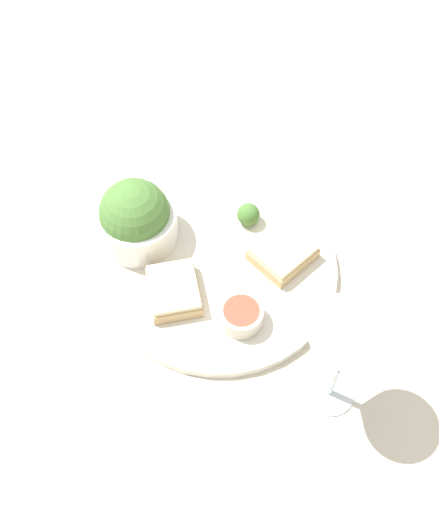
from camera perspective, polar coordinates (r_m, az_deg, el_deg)
The scene contains 8 objects.
ground_plane at distance 0.88m, azimuth 0.00°, elevation -1.22°, with size 4.00×4.00×0.00m, color beige.
dinner_plate at distance 0.88m, azimuth 0.00°, elevation -0.98°, with size 0.32×0.32×0.01m.
salad_bowl at distance 0.87m, azimuth -7.48°, elevation 3.36°, with size 0.11×0.11×0.10m.
sauce_ramekin at distance 0.81m, azimuth 1.94°, elevation -5.26°, with size 0.06×0.06×0.03m.
cheese_toast_near at distance 0.84m, azimuth -4.07°, elevation -3.08°, with size 0.10×0.09×0.03m.
cheese_toast_far at distance 0.87m, azimuth 5.65°, elevation 0.28°, with size 0.10×0.10×0.03m.
wine_glass at distance 0.71m, azimuth 10.98°, elevation -8.47°, with size 0.09×0.09×0.16m.
garnish at distance 0.90m, azimuth 2.58°, elevation 3.71°, with size 0.03×0.03×0.03m.
Camera 1 is at (0.45, 0.13, 0.75)m, focal length 45.00 mm.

